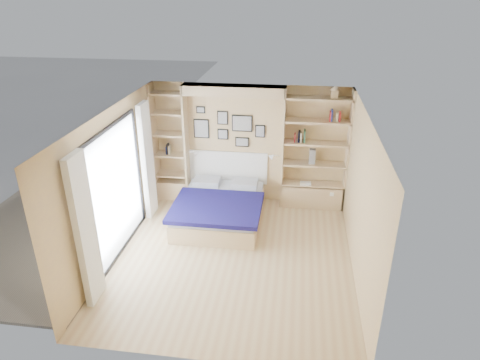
# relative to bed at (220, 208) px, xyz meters

# --- Properties ---
(ground) EXTENTS (4.50, 4.50, 0.00)m
(ground) POSITION_rel_bed_xyz_m (0.45, -1.22, -0.27)
(ground) COLOR tan
(ground) RESTS_ON ground
(room_shell) EXTENTS (4.50, 4.50, 4.50)m
(room_shell) POSITION_rel_bed_xyz_m (0.06, 0.30, 0.81)
(room_shell) COLOR tan
(room_shell) RESTS_ON ground
(bed) EXTENTS (1.67, 2.06, 1.07)m
(bed) POSITION_rel_bed_xyz_m (0.00, 0.00, 0.00)
(bed) COLOR tan
(bed) RESTS_ON ground
(photo_gallery) EXTENTS (1.48, 0.02, 0.82)m
(photo_gallery) POSITION_rel_bed_xyz_m (-0.00, 1.00, 1.33)
(photo_gallery) COLOR black
(photo_gallery) RESTS_ON ground
(reading_lamps) EXTENTS (1.92, 0.12, 0.15)m
(reading_lamps) POSITION_rel_bed_xyz_m (0.15, 0.78, 0.83)
(reading_lamps) COLOR silver
(reading_lamps) RESTS_ON ground
(shelf_decor) EXTENTS (3.50, 0.23, 2.03)m
(shelf_decor) POSITION_rel_bed_xyz_m (1.49, 0.85, 1.40)
(shelf_decor) COLOR #A51E1E
(shelf_decor) RESTS_ON ground
(deck) EXTENTS (3.20, 4.00, 0.05)m
(deck) POSITION_rel_bed_xyz_m (-3.15, -1.22, -0.27)
(deck) COLOR #665A4B
(deck) RESTS_ON ground
(deck_chair) EXTENTS (0.60, 0.83, 0.75)m
(deck_chair) POSITION_rel_bed_xyz_m (-2.58, -0.30, 0.09)
(deck_chair) COLOR tan
(deck_chair) RESTS_ON ground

